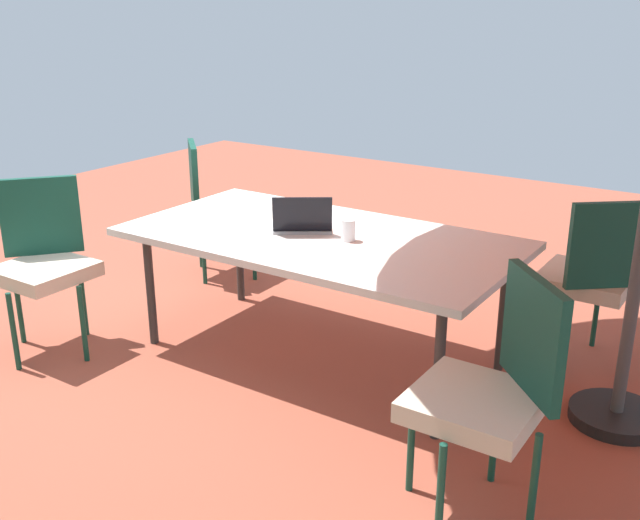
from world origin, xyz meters
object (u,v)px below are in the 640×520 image
(chair_southwest, at_px, (592,273))
(chair_northwest, at_px, (491,387))
(dining_table, at_px, (320,243))
(cup, at_px, (348,230))
(chair_northeast, at_px, (44,258))
(chair_southeast, at_px, (216,202))
(laptop, at_px, (303,223))

(chair_southwest, xyz_separation_m, chair_northwest, (-0.01, 1.48, 0.00))
(dining_table, height_order, cup, cup)
(chair_southwest, bearing_deg, chair_northeast, -10.77)
(chair_northeast, height_order, chair_northwest, same)
(chair_southeast, height_order, cup, chair_southeast)
(chair_northeast, bearing_deg, laptop, -18.51)
(chair_southwest, relative_size, laptop, 2.43)
(chair_northeast, distance_m, laptop, 1.48)
(chair_northeast, bearing_deg, cup, -24.01)
(dining_table, bearing_deg, chair_southeast, -27.32)
(dining_table, relative_size, chair_northeast, 2.17)
(laptop, bearing_deg, chair_southwest, 171.89)
(chair_northeast, xyz_separation_m, cup, (-1.54, -0.76, 0.23))
(cup, bearing_deg, chair_northwest, 144.78)
(dining_table, distance_m, chair_northeast, 1.57)
(laptop, xyz_separation_m, cup, (-0.30, 0.01, 0.01))
(chair_northwest, relative_size, laptop, 2.43)
(chair_northwest, height_order, cup, chair_northwest)
(dining_table, distance_m, laptop, 0.15)
(cup, bearing_deg, chair_southwest, -147.80)
(chair_southwest, bearing_deg, chair_northwest, 50.76)
(chair_northeast, height_order, cup, chair_northeast)
(chair_northwest, bearing_deg, cup, -168.95)
(dining_table, relative_size, chair_northwest, 2.17)
(chair_northwest, distance_m, laptop, 1.63)
(chair_southeast, xyz_separation_m, chair_northwest, (-2.66, 1.49, 0.00))
(chair_southeast, height_order, laptop, chair_southeast)
(chair_southwest, height_order, cup, chair_southwest)
(chair_southwest, height_order, chair_northwest, same)
(chair_northeast, bearing_deg, dining_table, -20.87)
(chair_southwest, distance_m, chair_northwest, 1.48)
(dining_table, relative_size, laptop, 5.28)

